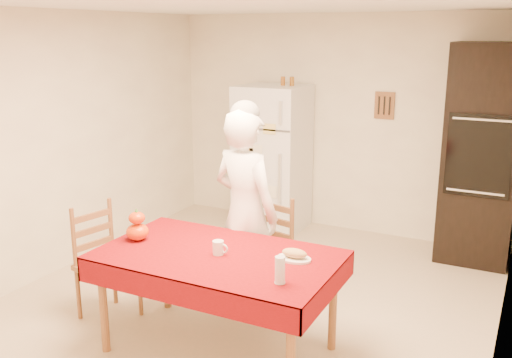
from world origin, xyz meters
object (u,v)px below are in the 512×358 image
Objects in this scene: pumpkin_lower at (138,232)px; wine_glass at (280,270)px; refrigerator at (272,158)px; bread_plate at (294,259)px; chair_left at (102,257)px; dining_table at (218,263)px; chair_far at (267,247)px; seated_woman at (245,213)px; coffee_mug at (218,248)px; oven_cabinet at (482,155)px.

wine_glass reaches higher than pumpkin_lower.
bread_plate is at bearing -61.79° from refrigerator.
chair_left reaches higher than pumpkin_lower.
dining_table is 1.79× the size of chair_far.
chair_far is 5.40× the size of wine_glass.
wine_glass is (0.72, -0.89, -0.01)m from seated_woman.
refrigerator is at bearing 115.99° from wine_glass.
wine_glass reaches higher than coffee_mug.
refrigerator is 2.29m from oven_cabinet.
oven_cabinet reaches higher than bread_plate.
pumpkin_lower is at bearing -177.46° from dining_table.
coffee_mug is at bearing -72.73° from refrigerator.
chair_left is at bearing -96.59° from refrigerator.
chair_far is 0.55× the size of seated_woman.
pumpkin_lower reaches higher than coffee_mug.
oven_cabinet is 3.11m from dining_table.
coffee_mug is 0.58× the size of pumpkin_lower.
refrigerator is 2.66m from chair_left.
chair_left is 1.68m from bread_plate.
dining_table is (0.82, -2.67, -0.16)m from refrigerator.
chair_left is (-1.12, 0.05, -0.18)m from dining_table.
seated_woman is at bearing -70.77° from refrigerator.
wine_glass is at bearing -22.03° from coffee_mug.
bread_plate reaches higher than dining_table.
wine_glass is (0.59, -0.24, 0.04)m from coffee_mug.
wine_glass is 0.73× the size of bread_plate.
oven_cabinet is 2.75m from bread_plate.
chair_far reaches higher than wine_glass.
pumpkin_lower is at bearing -171.90° from bread_plate.
seated_woman is (0.70, -2.02, 0.01)m from refrigerator.
coffee_mug is 0.54m from bread_plate.
seated_woman is 0.67m from coffee_mug.
dining_table is (-1.46, -2.71, -0.41)m from oven_cabinet.
chair_far is 0.91m from coffee_mug.
coffee_mug is 0.64m from wine_glass.
seated_woman is at bearing 100.34° from dining_table.
oven_cabinet is 3.76m from chair_left.
wine_glass is 0.40m from bread_plate.
chair_left is 3.96× the size of bread_plate.
chair_far is at bearing -101.96° from seated_woman.
seated_woman is 10.03× the size of pumpkin_lower.
oven_cabinet is 9.17× the size of bread_plate.
oven_cabinet reaches higher than wine_glass.
coffee_mug is (0.01, -0.01, 0.12)m from dining_table.
coffee_mug is at bearing -164.14° from bread_plate.
bread_plate is (1.66, 0.09, 0.26)m from chair_left.
chair_far is (-1.48, -1.86, -0.59)m from oven_cabinet.
chair_left is 1.78m from wine_glass.
seated_woman is 7.17× the size of bread_plate.
bread_plate is at bearing -38.74° from chair_far.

